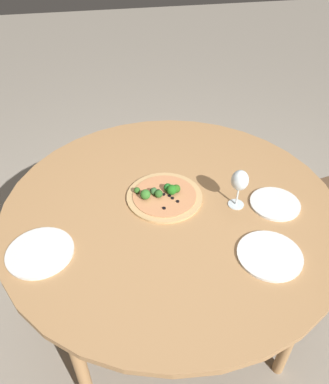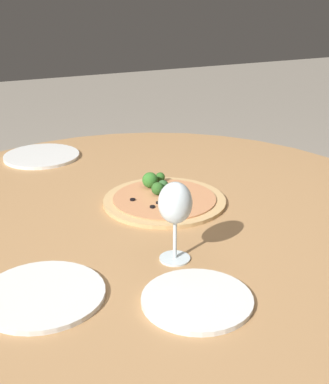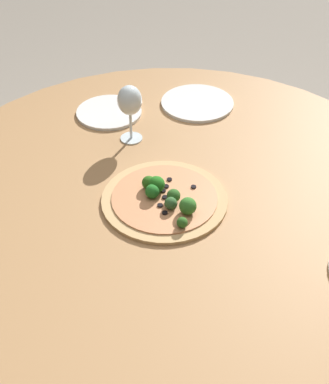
{
  "view_description": "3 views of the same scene",
  "coord_description": "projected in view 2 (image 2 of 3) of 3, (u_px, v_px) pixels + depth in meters",
  "views": [
    {
      "loc": [
        -0.25,
        -1.13,
        1.79
      ],
      "look_at": [
        -0.02,
        0.05,
        0.78
      ],
      "focal_mm": 35.0,
      "sensor_mm": 36.0,
      "label": 1
    },
    {
      "loc": [
        1.16,
        -0.48,
        1.31
      ],
      "look_at": [
        -0.02,
        0.05,
        0.78
      ],
      "focal_mm": 50.0,
      "sensor_mm": 36.0,
      "label": 2
    },
    {
      "loc": [
        -0.83,
        0.7,
        1.63
      ],
      "look_at": [
        -0.02,
        0.05,
        0.78
      ],
      "focal_mm": 50.0,
      "sensor_mm": 36.0,
      "label": 3
    }
  ],
  "objects": [
    {
      "name": "dining_table",
      "position": [
        151.0,
        229.0,
        1.39
      ],
      "size": [
        1.4,
        1.4,
        0.75
      ],
      "color": "#A87A4C",
      "rests_on": "ground_plane"
    },
    {
      "name": "pizza",
      "position": [
        164.0,
        198.0,
        1.4
      ],
      "size": [
        0.32,
        0.32,
        0.06
      ],
      "color": "tan",
      "rests_on": "dining_table"
    },
    {
      "name": "wine_glass",
      "position": [
        175.0,
        205.0,
        1.08
      ],
      "size": [
        0.07,
        0.07,
        0.17
      ],
      "color": "silver",
      "rests_on": "dining_table"
    },
    {
      "name": "plate_near",
      "position": [
        42.0,
        295.0,
        0.99
      ],
      "size": [
        0.24,
        0.24,
        0.01
      ],
      "color": "silver",
      "rests_on": "dining_table"
    },
    {
      "name": "plate_far",
      "position": [
        197.0,
        300.0,
        0.98
      ],
      "size": [
        0.21,
        0.21,
        0.01
      ],
      "color": "silver",
      "rests_on": "dining_table"
    },
    {
      "name": "plate_side",
      "position": [
        42.0,
        156.0,
        1.74
      ],
      "size": [
        0.24,
        0.24,
        0.01
      ],
      "color": "silver",
      "rests_on": "dining_table"
    }
  ]
}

